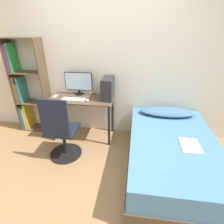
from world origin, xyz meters
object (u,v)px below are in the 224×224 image
(bookshelf, at_px, (26,92))
(pc_tower, at_px, (108,88))
(keyboard, at_px, (73,99))
(monitor, at_px, (79,82))
(office_chair, at_px, (62,135))
(bed, at_px, (171,154))

(bookshelf, distance_m, pc_tower, 1.60)
(keyboard, bearing_deg, bookshelf, 166.65)
(bookshelf, height_order, monitor, bookshelf)
(office_chair, bearing_deg, pc_tower, 49.14)
(bookshelf, distance_m, monitor, 1.06)
(keyboard, bearing_deg, office_chair, -94.00)
(monitor, xyz_separation_m, keyboard, (-0.02, -0.29, -0.21))
(pc_tower, bearing_deg, monitor, 167.53)
(bookshelf, bearing_deg, office_chair, -38.39)
(bed, bearing_deg, office_chair, 178.48)
(keyboard, relative_size, pc_tower, 0.99)
(keyboard, bearing_deg, bed, -19.95)
(bookshelf, height_order, bed, bookshelf)
(bookshelf, relative_size, office_chair, 1.66)
(office_chair, distance_m, bed, 1.64)
(office_chair, bearing_deg, keyboard, 86.00)
(monitor, height_order, keyboard, monitor)
(bookshelf, xyz_separation_m, monitor, (1.03, 0.05, 0.21))
(pc_tower, bearing_deg, bed, -36.08)
(bed, relative_size, pc_tower, 4.81)
(office_chair, distance_m, pc_tower, 1.08)
(pc_tower, bearing_deg, keyboard, -163.65)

